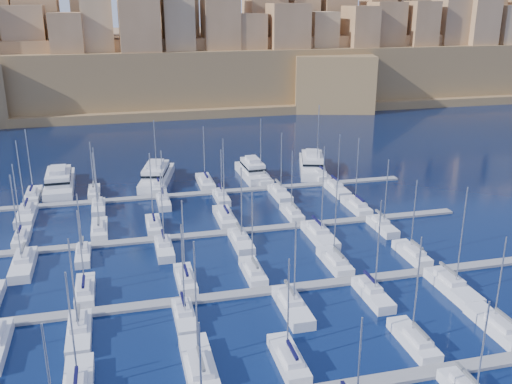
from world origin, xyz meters
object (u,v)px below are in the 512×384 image
object	(u,v)px
sailboat_2	(199,367)
motor_yacht_d	(312,164)
sailboat_4	(414,340)
motor_yacht_a	(59,182)
motor_yacht_c	(252,171)
motor_yacht_b	(156,175)

from	to	relation	value
sailboat_2	motor_yacht_d	distance (m)	79.68
sailboat_4	motor_yacht_a	world-z (taller)	sailboat_4
sailboat_2	motor_yacht_a	size ratio (longest dim) A/B	0.81
motor_yacht_c	sailboat_4	bearing A→B (deg)	-87.78
motor_yacht_a	motor_yacht_c	world-z (taller)	same
motor_yacht_b	sailboat_4	bearing A→B (deg)	-71.24
sailboat_2	motor_yacht_a	bearing A→B (deg)	105.43
motor_yacht_a	motor_yacht_d	size ratio (longest dim) A/B	0.99
sailboat_4	motor_yacht_a	xyz separation A→B (m)	(-44.67, 71.42, 0.99)
sailboat_4	sailboat_2	bearing A→B (deg)	177.68
sailboat_4	motor_yacht_c	world-z (taller)	sailboat_4
motor_yacht_d	motor_yacht_b	bearing A→B (deg)	-179.67
motor_yacht_a	motor_yacht_c	xyz separation A→B (m)	(41.98, -2.04, -0.00)
sailboat_2	motor_yacht_c	size ratio (longest dim) A/B	1.04
motor_yacht_b	sailboat_2	bearing A→B (deg)	-90.91
motor_yacht_a	motor_yacht_b	world-z (taller)	same
motor_yacht_a	motor_yacht_d	xyz separation A→B (m)	(57.09, -0.19, -0.00)
sailboat_2	motor_yacht_d	bearing A→B (deg)	61.79
sailboat_2	sailboat_4	distance (m)	25.26
motor_yacht_b	motor_yacht_c	bearing A→B (deg)	-4.39
motor_yacht_c	sailboat_2	bearing A→B (deg)	-108.26
motor_yacht_a	motor_yacht_b	distance (m)	20.55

